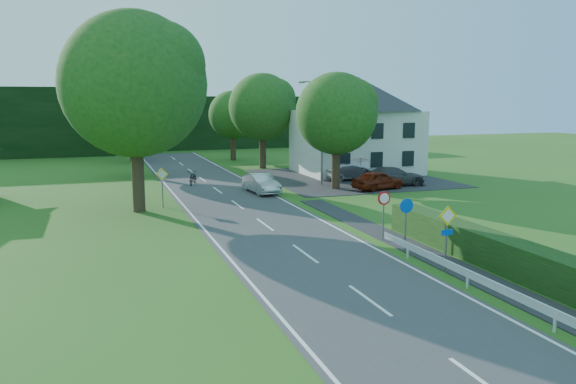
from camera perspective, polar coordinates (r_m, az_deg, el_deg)
name	(u,v)px	position (r m, az deg, el deg)	size (l,w,h in m)	color
road	(255,217)	(31.70, -3.40, -2.60)	(7.00, 80.00, 0.04)	#3C3C3E
parking_pad	(349,178)	(47.90, 6.25, 1.44)	(14.00, 16.00, 0.04)	#252528
line_edge_left	(197,221)	(31.00, -9.20, -2.93)	(0.12, 80.00, 0.01)	white
line_edge_right	(308,213)	(32.70, 2.09, -2.17)	(0.12, 80.00, 0.01)	white
line_centre	(255,217)	(31.69, -3.40, -2.55)	(0.12, 80.00, 0.01)	white
tree_main	(135,113)	(33.96, -15.26, 7.76)	(9.40, 9.40, 11.64)	#164917
tree_left_far	(135,127)	(50.03, -15.32, 6.42)	(7.00, 7.00, 8.58)	#164917
tree_right_far	(262,121)	(54.13, -2.61, 7.21)	(7.40, 7.40, 9.09)	#164917
tree_left_back	(132,124)	(62.04, -15.61, 6.68)	(6.60, 6.60, 8.07)	#164917
tree_right_back	(233,126)	(61.63, -5.63, 6.73)	(6.20, 6.20, 7.56)	#164917
tree_right_mid	(336,131)	(41.51, 4.92, 6.17)	(7.00, 7.00, 8.58)	#164917
treeline_right	(220,122)	(77.67, -6.96, 7.04)	(30.00, 5.00, 7.00)	black
house_white	(356,124)	(51.06, 6.94, 6.87)	(10.60, 8.40, 8.60)	silver
streetlight	(320,128)	(43.16, 3.31, 6.54)	(2.03, 0.18, 8.00)	slate
sign_priority_right	(447,226)	(22.39, 15.86, -3.35)	(0.78, 0.09, 2.59)	slate
sign_roundabout	(406,214)	(24.87, 11.91, -2.23)	(0.64, 0.08, 2.37)	slate
sign_speed_limit	(384,204)	(26.55, 9.71, -1.22)	(0.64, 0.11, 2.37)	slate
sign_priority_left	(162,180)	(35.40, -12.67, 1.24)	(0.78, 0.09, 2.44)	slate
moving_car	(261,183)	(39.78, -2.75, 0.91)	(1.47, 4.22, 1.39)	silver
motorcycle	(193,177)	(44.29, -9.62, 1.48)	(0.74, 2.13, 1.12)	black
parked_car_red	(378,180)	(41.73, 9.13, 1.20)	(1.64, 4.07, 1.39)	#661B0B
parked_car_silver_a	(351,172)	(46.36, 6.39, 2.05)	(1.43, 4.11, 1.35)	#A7A6AB
parked_car_grey	(394,176)	(44.02, 10.73, 1.59)	(1.99, 4.88, 1.42)	#434247
parked_car_silver_b	(374,167)	(49.98, 8.78, 2.53)	(2.27, 4.92, 1.37)	silver
parasol	(361,169)	(46.63, 7.39, 2.37)	(2.01, 2.05, 1.84)	#AB0D2B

